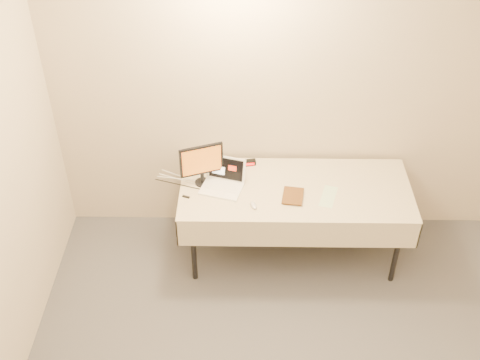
{
  "coord_description": "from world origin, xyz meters",
  "views": [
    {
      "loc": [
        -0.39,
        -1.7,
        3.79
      ],
      "look_at": [
        -0.45,
        1.99,
        0.86
      ],
      "focal_mm": 45.0,
      "sensor_mm": 36.0,
      "label": 1
    }
  ],
  "objects_px": {
    "monitor": "(201,162)",
    "book": "(283,186)",
    "laptop": "(223,180)",
    "table": "(295,194)"
  },
  "relations": [
    {
      "from": "book",
      "to": "table",
      "type": "bearing_deg",
      "value": 51.3
    },
    {
      "from": "laptop",
      "to": "monitor",
      "type": "relative_size",
      "value": 1.06
    },
    {
      "from": "monitor",
      "to": "book",
      "type": "relative_size",
      "value": 1.7
    },
    {
      "from": "monitor",
      "to": "book",
      "type": "xyz_separation_m",
      "value": [
        0.65,
        -0.16,
        -0.11
      ]
    },
    {
      "from": "table",
      "to": "book",
      "type": "bearing_deg",
      "value": -137.34
    },
    {
      "from": "laptop",
      "to": "monitor",
      "type": "xyz_separation_m",
      "value": [
        -0.17,
        0.03,
        0.16
      ]
    },
    {
      "from": "monitor",
      "to": "book",
      "type": "bearing_deg",
      "value": -33.88
    },
    {
      "from": "table",
      "to": "laptop",
      "type": "height_order",
      "value": "laptop"
    },
    {
      "from": "table",
      "to": "monitor",
      "type": "bearing_deg",
      "value": 175.48
    },
    {
      "from": "laptop",
      "to": "book",
      "type": "bearing_deg",
      "value": 1.31
    }
  ]
}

